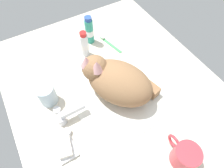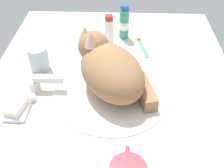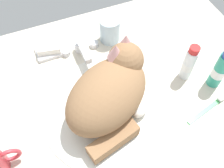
{
  "view_description": "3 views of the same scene",
  "coord_description": "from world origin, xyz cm",
  "px_view_note": "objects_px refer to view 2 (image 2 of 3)",
  "views": [
    {
      "loc": [
        -33.92,
        22.8,
        66.34
      ],
      "look_at": [
        1.74,
        2.21,
        6.3
      ],
      "focal_mm": 30.84,
      "sensor_mm": 36.0,
      "label": 1
    },
    {
      "loc": [
        -63.16,
        -2.48,
        57.94
      ],
      "look_at": [
        -1.86,
        -0.18,
        4.76
      ],
      "focal_mm": 43.4,
      "sensor_mm": 36.0,
      "label": 2
    },
    {
      "loc": [
        -11.49,
        -31.34,
        62.13
      ],
      "look_at": [
        2.91,
        3.67,
        6.24
      ],
      "focal_mm": 39.58,
      "sensor_mm": 36.0,
      "label": 3
    }
  ],
  "objects_px": {
    "rinse_cup": "(39,58)",
    "mouthwash_bottle": "(124,23)",
    "toothbrush": "(142,45)",
    "cat": "(110,68)",
    "soap_bar": "(16,106)",
    "toothpaste_bottle": "(109,32)",
    "faucet": "(39,84)"
  },
  "relations": [
    {
      "from": "cat",
      "to": "soap_bar",
      "type": "relative_size",
      "value": 4.23
    },
    {
      "from": "faucet",
      "to": "cat",
      "type": "distance_m",
      "value": 0.23
    },
    {
      "from": "toothpaste_bottle",
      "to": "toothbrush",
      "type": "height_order",
      "value": "toothpaste_bottle"
    },
    {
      "from": "soap_bar",
      "to": "toothpaste_bottle",
      "type": "height_order",
      "value": "toothpaste_bottle"
    },
    {
      "from": "toothpaste_bottle",
      "to": "mouthwash_bottle",
      "type": "relative_size",
      "value": 0.92
    },
    {
      "from": "rinse_cup",
      "to": "mouthwash_bottle",
      "type": "relative_size",
      "value": 0.62
    },
    {
      "from": "cat",
      "to": "soap_bar",
      "type": "bearing_deg",
      "value": 112.39
    },
    {
      "from": "faucet",
      "to": "rinse_cup",
      "type": "bearing_deg",
      "value": 13.04
    },
    {
      "from": "toothpaste_bottle",
      "to": "mouthwash_bottle",
      "type": "distance_m",
      "value": 0.09
    },
    {
      "from": "mouthwash_bottle",
      "to": "toothbrush",
      "type": "relative_size",
      "value": 0.99
    },
    {
      "from": "cat",
      "to": "toothpaste_bottle",
      "type": "relative_size",
      "value": 2.4
    },
    {
      "from": "faucet",
      "to": "toothpaste_bottle",
      "type": "relative_size",
      "value": 0.99
    },
    {
      "from": "soap_bar",
      "to": "mouthwash_bottle",
      "type": "bearing_deg",
      "value": -35.72
    },
    {
      "from": "rinse_cup",
      "to": "toothbrush",
      "type": "bearing_deg",
      "value": -66.5
    },
    {
      "from": "toothpaste_bottle",
      "to": "toothbrush",
      "type": "distance_m",
      "value": 0.14
    },
    {
      "from": "toothpaste_bottle",
      "to": "rinse_cup",
      "type": "bearing_deg",
      "value": 123.67
    },
    {
      "from": "rinse_cup",
      "to": "soap_bar",
      "type": "height_order",
      "value": "rinse_cup"
    },
    {
      "from": "rinse_cup",
      "to": "toothpaste_bottle",
      "type": "bearing_deg",
      "value": -56.33
    },
    {
      "from": "soap_bar",
      "to": "mouthwash_bottle",
      "type": "relative_size",
      "value": 0.52
    },
    {
      "from": "cat",
      "to": "toothpaste_bottle",
      "type": "distance_m",
      "value": 0.25
    },
    {
      "from": "faucet",
      "to": "soap_bar",
      "type": "xyz_separation_m",
      "value": [
        -0.1,
        0.04,
        -0.0
      ]
    },
    {
      "from": "soap_bar",
      "to": "toothbrush",
      "type": "xyz_separation_m",
      "value": [
        0.36,
        -0.38,
        -0.02
      ]
    },
    {
      "from": "soap_bar",
      "to": "toothpaste_bottle",
      "type": "relative_size",
      "value": 0.57
    },
    {
      "from": "rinse_cup",
      "to": "toothbrush",
      "type": "relative_size",
      "value": 0.61
    },
    {
      "from": "toothpaste_bottle",
      "to": "toothbrush",
      "type": "bearing_deg",
      "value": -89.27
    },
    {
      "from": "mouthwash_bottle",
      "to": "toothbrush",
      "type": "xyz_separation_m",
      "value": [
        -0.06,
        -0.07,
        -0.06
      ]
    },
    {
      "from": "toothpaste_bottle",
      "to": "faucet",
      "type": "bearing_deg",
      "value": 141.99
    },
    {
      "from": "toothbrush",
      "to": "mouthwash_bottle",
      "type": "bearing_deg",
      "value": 47.72
    },
    {
      "from": "cat",
      "to": "toothbrush",
      "type": "distance_m",
      "value": 0.29
    },
    {
      "from": "soap_bar",
      "to": "rinse_cup",
      "type": "bearing_deg",
      "value": -5.04
    },
    {
      "from": "faucet",
      "to": "rinse_cup",
      "type": "distance_m",
      "value": 0.11
    },
    {
      "from": "faucet",
      "to": "mouthwash_bottle",
      "type": "relative_size",
      "value": 0.9
    }
  ]
}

